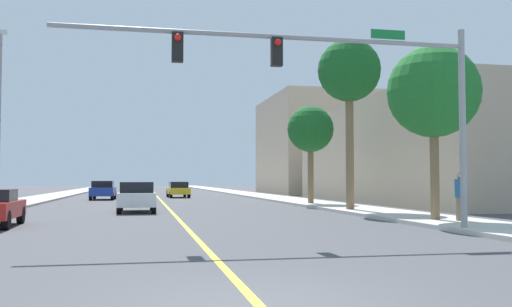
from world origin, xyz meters
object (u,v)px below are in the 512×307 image
object	(u,v)px
traffic_signal_mast	(340,76)
palm_far	(310,130)
palm_near	(433,93)
car_yellow	(178,189)
car_white	(137,197)
palm_mid	(349,73)
pedestrian	(460,197)
car_blue	(103,190)

from	to	relation	value
traffic_signal_mast	palm_far	world-z (taller)	traffic_signal_mast
palm_near	car_yellow	world-z (taller)	palm_near
palm_far	car_white	world-z (taller)	palm_far
palm_mid	palm_far	bearing A→B (deg)	88.19
traffic_signal_mast	palm_mid	world-z (taller)	palm_mid
palm_far	car_yellow	world-z (taller)	palm_far
palm_near	palm_mid	size ratio (longest dim) A/B	0.76
car_white	pedestrian	bearing A→B (deg)	-42.11
traffic_signal_mast	palm_far	size ratio (longest dim) A/B	2.03
traffic_signal_mast	car_white	xyz separation A→B (m)	(-5.99, 12.90, -3.96)
palm_near	palm_mid	xyz separation A→B (m)	(-0.49, 7.37, 2.12)
car_white	car_blue	bearing A→B (deg)	98.36
palm_far	car_white	xyz separation A→B (m)	(-10.66, -5.21, -3.98)
palm_far	car_white	bearing A→B (deg)	-153.94
car_yellow	palm_near	bearing A→B (deg)	-79.21
car_white	car_yellow	bearing A→B (deg)	80.62
palm_mid	pedestrian	distance (m)	10.12
car_blue	pedestrian	distance (m)	31.62
palm_near	car_blue	distance (m)	30.99
traffic_signal_mast	car_white	bearing A→B (deg)	114.92
car_blue	palm_far	bearing A→B (deg)	-42.32
palm_far	car_yellow	size ratio (longest dim) A/B	1.46
car_yellow	pedestrian	size ratio (longest dim) A/B	2.44
palm_near	palm_far	size ratio (longest dim) A/B	1.06
car_white	car_blue	world-z (taller)	car_blue
palm_mid	car_blue	size ratio (longest dim) A/B	2.12
palm_far	car_blue	world-z (taller)	palm_far
palm_far	pedestrian	world-z (taller)	palm_far
car_blue	pedestrian	world-z (taller)	pedestrian
pedestrian	palm_far	bearing A→B (deg)	146.32
palm_mid	palm_far	size ratio (longest dim) A/B	1.40
car_white	car_yellow	distance (m)	22.29
palm_far	palm_mid	bearing A→B (deg)	-91.81
traffic_signal_mast	palm_near	size ratio (longest dim) A/B	1.91
car_white	palm_near	bearing A→B (deg)	-41.58
traffic_signal_mast	palm_far	xyz separation A→B (m)	(4.66, 18.11, 0.02)
palm_mid	traffic_signal_mast	bearing A→B (deg)	-112.42
palm_mid	car_yellow	distance (m)	25.93
palm_near	car_blue	bearing A→B (deg)	116.44
car_blue	car_yellow	size ratio (longest dim) A/B	0.96
car_white	palm_far	bearing A→B (deg)	25.65
palm_far	car_yellow	xyz separation A→B (m)	(-7.18, 16.80, -4.02)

